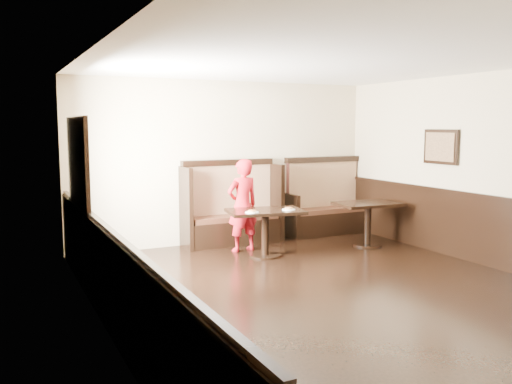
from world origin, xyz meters
TOP-DOWN VIEW (x-y plane):
  - ground at (0.00, 0.00)m, footprint 7.00×7.00m
  - room_shell at (-0.30, 0.28)m, footprint 7.00×7.00m
  - booth_main at (0.00, 3.30)m, footprint 1.75×0.72m
  - booth_neighbor at (1.95, 3.29)m, footprint 1.65×0.72m
  - table_main at (0.09, 2.18)m, footprint 1.27×0.93m
  - table_neighbor at (2.01, 2.09)m, footprint 1.13×0.80m
  - child at (-0.07, 2.67)m, footprint 0.59×0.42m
  - pizza_plate_left at (-0.21, 2.03)m, footprint 0.21×0.21m
  - pizza_plate_right at (0.41, 2.01)m, footprint 0.21×0.21m

SIDE VIEW (x-z plane):
  - ground at x=0.00m, z-range 0.00..0.00m
  - booth_neighbor at x=1.95m, z-range -0.24..1.21m
  - booth_main at x=0.00m, z-range -0.20..1.25m
  - table_neighbor at x=2.01m, z-range 0.18..0.92m
  - table_main at x=0.09m, z-range 0.20..0.93m
  - room_shell at x=-0.30m, z-range -2.83..4.17m
  - pizza_plate_left at x=-0.21m, z-range 0.73..0.77m
  - pizza_plate_right at x=0.41m, z-range 0.73..0.77m
  - child at x=-0.07m, z-range 0.00..1.50m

